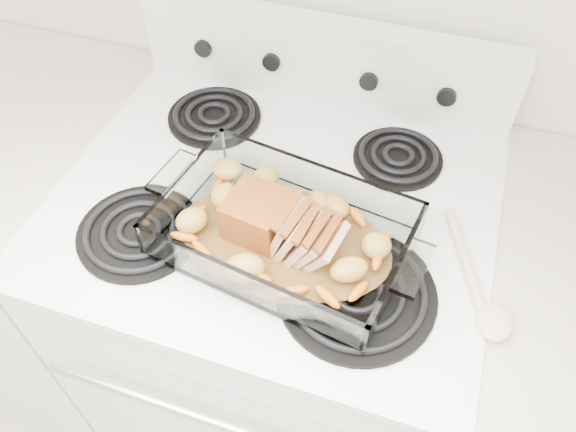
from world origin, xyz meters
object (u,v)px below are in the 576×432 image
(baking_dish, at_px, (284,236))
(pork_roast, at_px, (273,224))
(counter_right, at_px, (564,410))
(electric_range, at_px, (279,320))
(counter_left, at_px, (46,254))

(baking_dish, relative_size, pork_roast, 2.01)
(counter_right, xyz_separation_m, pork_roast, (-0.63, -0.11, 0.52))
(counter_right, bearing_deg, baking_dish, -170.12)
(electric_range, distance_m, baking_dish, 0.50)
(counter_left, distance_m, baking_dish, 0.88)
(baking_dish, bearing_deg, counter_left, -179.78)
(counter_right, xyz_separation_m, baking_dish, (-0.61, -0.11, 0.50))
(electric_range, height_order, counter_right, electric_range)
(electric_range, distance_m, pork_roast, 0.52)
(counter_left, height_order, baking_dish, baking_dish)
(pork_roast, bearing_deg, baking_dish, -15.13)
(counter_left, relative_size, counter_right, 1.00)
(electric_range, bearing_deg, baking_dish, -64.19)
(baking_dish, xyz_separation_m, pork_roast, (-0.02, -0.00, 0.02))
(electric_range, bearing_deg, counter_right, -0.10)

